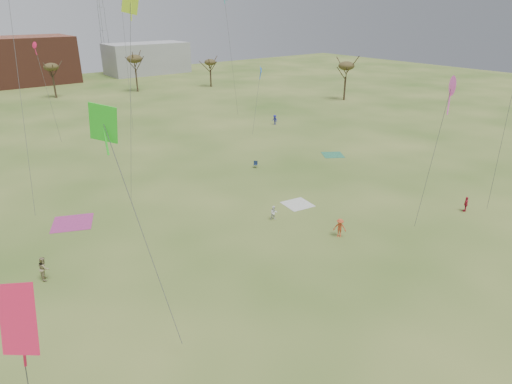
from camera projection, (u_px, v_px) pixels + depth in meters
ground at (367, 324)px, 29.28m from camera, size 260.00×260.00×0.00m
spectator_fore_a at (466, 204)px, 45.06m from camera, size 0.99×0.85×1.59m
spectator_fore_b at (44, 268)px, 33.76m from camera, size 0.96×1.10×1.91m
flyer_mid_b at (340, 228)px, 40.04m from camera, size 1.25×1.31×1.79m
spectator_mid_e at (274, 213)px, 43.32m from camera, size 0.82×0.72×1.44m
flyer_far_c at (275, 120)px, 78.08m from camera, size 0.84×1.21×1.71m
blanket_cream at (298, 204)px, 46.90m from camera, size 3.12×3.12×0.03m
blanket_plum at (72, 223)px, 42.88m from camera, size 4.81×4.81×0.03m
blanket_olive at (333, 155)px, 62.42m from camera, size 3.87×3.87×0.03m
camp_chair_right at (255, 166)px, 57.45m from camera, size 0.74×0.74×0.87m
kites_aloft at (153, 6)px, 43.79m from camera, size 49.45×60.10×26.65m
tree_line at (23, 77)px, 82.45m from camera, size 117.44×49.32×8.91m
building_brick at (20, 61)px, 117.03m from camera, size 26.00×16.00×12.00m
building_grey at (147, 58)px, 135.97m from camera, size 24.00×12.00×9.00m
radio_tower at (100, 6)px, 129.68m from camera, size 1.51×1.72×41.00m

